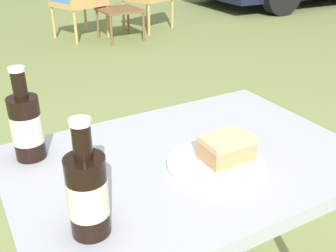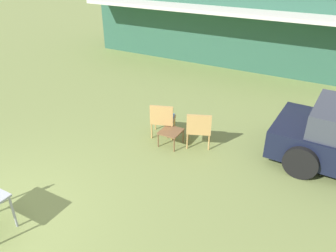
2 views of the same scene
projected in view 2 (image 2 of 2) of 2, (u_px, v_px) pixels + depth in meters
cabin_building at (231, 24)px, 13.57m from camera, size 10.98×4.47×2.71m
wicker_chair_cushioned at (163, 118)px, 7.96m from camera, size 0.69×0.66×0.89m
wicker_chair_plain at (199, 127)px, 7.53m from camera, size 0.71×0.68×0.89m
garden_side_table at (171, 132)px, 7.67m from camera, size 0.47×0.50×0.38m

